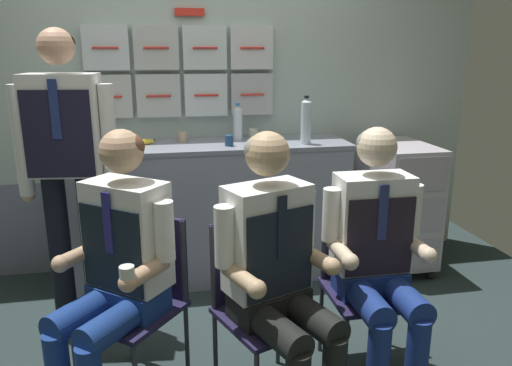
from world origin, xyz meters
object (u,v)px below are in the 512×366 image
object	(u,v)px
folding_chair_right	(362,269)
crew_member_standing	(67,160)
service_trolley	(397,202)
snack_banana	(142,142)
crew_member_left	(116,262)
crew_member_center	(278,266)
folding_chair_left	(143,285)
folding_chair_center	(257,290)
water_bottle_blue_cap	(238,123)
paper_cup_blue	(182,137)
crew_member_right	(378,250)

from	to	relation	value
folding_chair_right	crew_member_standing	xyz separation A→B (m)	(-1.46, 0.57, 0.50)
service_trolley	folding_chair_right	xyz separation A→B (m)	(-0.71, -1.04, 0.01)
folding_chair_right	snack_banana	size ratio (longest dim) A/B	4.79
crew_member_left	crew_member_center	world-z (taller)	crew_member_left
folding_chair_left	folding_chair_center	size ratio (longest dim) A/B	1.00
crew_member_center	folding_chair_right	distance (m)	0.60
water_bottle_blue_cap	paper_cup_blue	xyz separation A→B (m)	(-0.39, 0.02, -0.09)
folding_chair_center	folding_chair_right	world-z (taller)	same
folding_chair_right	water_bottle_blue_cap	bearing A→B (deg)	109.47
folding_chair_right	paper_cup_blue	distance (m)	1.58
snack_banana	folding_chair_left	bearing A→B (deg)	-89.61
crew_member_right	crew_member_standing	xyz separation A→B (m)	(-1.46, 0.73, 0.33)
service_trolley	crew_member_standing	bearing A→B (deg)	-167.78
folding_chair_right	crew_member_standing	world-z (taller)	crew_member_standing
crew_member_left	crew_member_right	size ratio (longest dim) A/B	1.01
crew_member_right	crew_member_standing	size ratio (longest dim) A/B	0.73
crew_member_left	crew_member_right	distance (m)	1.18
folding_chair_center	crew_member_standing	distance (m)	1.24
folding_chair_center	crew_member_right	size ratio (longest dim) A/B	0.67
folding_chair_center	folding_chair_left	bearing A→B (deg)	163.62
folding_chair_right	water_bottle_blue_cap	distance (m)	1.43
crew_member_right	crew_member_center	bearing A→B (deg)	-167.54
service_trolley	snack_banana	world-z (taller)	snack_banana
crew_member_left	water_bottle_blue_cap	world-z (taller)	crew_member_left
folding_chair_left	crew_member_left	size ratio (longest dim) A/B	0.66
folding_chair_left	water_bottle_blue_cap	world-z (taller)	water_bottle_blue_cap
snack_banana	paper_cup_blue	bearing A→B (deg)	17.96
crew_member_left	folding_chair_center	distance (m)	0.64
service_trolley	crew_member_standing	distance (m)	2.28
crew_member_center	water_bottle_blue_cap	size ratio (longest dim) A/B	4.85
crew_member_right	snack_banana	world-z (taller)	crew_member_right
water_bottle_blue_cap	paper_cup_blue	distance (m)	0.40
crew_member_right	paper_cup_blue	bearing A→B (deg)	120.18
folding_chair_left	folding_chair_right	world-z (taller)	same
folding_chair_left	crew_member_standing	size ratio (longest dim) A/B	0.49
service_trolley	folding_chair_center	world-z (taller)	service_trolley
crew_member_standing	paper_cup_blue	distance (m)	0.94
crew_member_right	snack_banana	bearing A→B (deg)	129.41
water_bottle_blue_cap	folding_chair_right	bearing A→B (deg)	-70.53
folding_chair_left	folding_chair_center	bearing A→B (deg)	-16.38
crew_member_center	paper_cup_blue	size ratio (longest dim) A/B	19.55
crew_member_left	crew_member_center	size ratio (longest dim) A/B	1.00
crew_member_standing	water_bottle_blue_cap	size ratio (longest dim) A/B	6.53
crew_member_center	crew_member_standing	world-z (taller)	crew_member_standing
service_trolley	water_bottle_blue_cap	size ratio (longest dim) A/B	3.59
folding_chair_center	crew_member_standing	xyz separation A→B (m)	(-0.90, 0.69, 0.50)
service_trolley	crew_member_left	bearing A→B (deg)	-149.04
folding_chair_center	paper_cup_blue	distance (m)	1.48
folding_chair_center	water_bottle_blue_cap	distance (m)	1.48
service_trolley	snack_banana	xyz separation A→B (m)	(-1.80, 0.13, 0.48)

